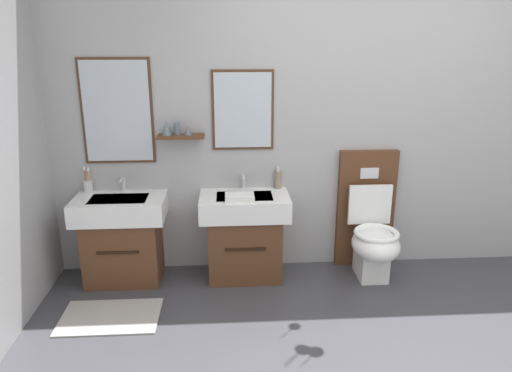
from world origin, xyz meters
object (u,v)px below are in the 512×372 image
(vanity_sink_right, at_px, (245,233))
(soap_dispenser, at_px, (278,179))
(vanity_sink_left, at_px, (123,236))
(folded_hand_towel, at_px, (240,197))
(toothbrush_cup, at_px, (88,186))
(toilet, at_px, (370,230))

(vanity_sink_right, xyz_separation_m, soap_dispenser, (0.28, 0.16, 0.40))
(vanity_sink_left, height_order, folded_hand_towel, folded_hand_towel)
(vanity_sink_left, distance_m, toothbrush_cup, 0.49)
(vanity_sink_left, relative_size, folded_hand_towel, 3.18)
(vanity_sink_right, bearing_deg, folded_hand_towel, -107.67)
(vanity_sink_left, relative_size, soap_dispenser, 3.87)
(toothbrush_cup, xyz_separation_m, folded_hand_towel, (1.20, -0.27, -0.03))
(toilet, bearing_deg, soap_dispenser, 167.06)
(vanity_sink_right, bearing_deg, toothbrush_cup, 173.22)
(vanity_sink_left, height_order, vanity_sink_right, same)
(soap_dispenser, xyz_separation_m, folded_hand_towel, (-0.32, -0.28, -0.05))
(soap_dispenser, relative_size, folded_hand_towel, 0.82)
(folded_hand_towel, bearing_deg, toilet, 5.98)
(vanity_sink_left, distance_m, folded_hand_towel, 1.00)
(toilet, height_order, soap_dispenser, toilet)
(vanity_sink_left, distance_m, soap_dispenser, 1.32)
(vanity_sink_left, bearing_deg, vanity_sink_right, 0.00)
(vanity_sink_left, relative_size, vanity_sink_right, 1.00)
(vanity_sink_left, bearing_deg, toilet, -0.41)
(soap_dispenser, bearing_deg, toilet, -12.94)
(toilet, xyz_separation_m, soap_dispenser, (-0.74, 0.17, 0.40))
(folded_hand_towel, bearing_deg, vanity_sink_left, 172.29)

